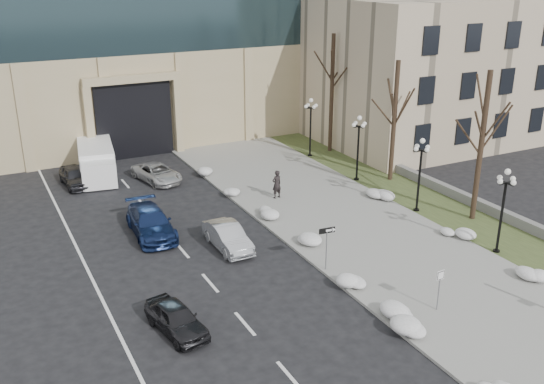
{
  "coord_description": "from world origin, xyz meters",
  "views": [
    {
      "loc": [
        -15.71,
        -14.37,
        14.44
      ],
      "look_at": [
        -2.35,
        11.5,
        3.5
      ],
      "focal_mm": 40.0,
      "sensor_mm": 36.0,
      "label": 1
    }
  ],
  "objects_px": {
    "car_c": "(151,223)",
    "one_way_sign": "(330,235)",
    "car_e": "(75,176)",
    "box_truck": "(97,162)",
    "pedestrian": "(277,184)",
    "lamppost_a": "(504,200)",
    "lamppost_d": "(311,120)",
    "car_d": "(157,173)",
    "lamppost_c": "(358,139)",
    "car_a": "(176,319)",
    "car_b": "(228,237)",
    "lamppost_b": "(420,165)",
    "keep_sign": "(440,282)"
  },
  "relations": [
    {
      "from": "keep_sign",
      "to": "lamppost_d",
      "type": "relative_size",
      "value": 0.43
    },
    {
      "from": "keep_sign",
      "to": "lamppost_c",
      "type": "xyz_separation_m",
      "value": [
        6.83,
        16.05,
        1.56
      ]
    },
    {
      "from": "car_b",
      "to": "lamppost_b",
      "type": "bearing_deg",
      "value": -3.48
    },
    {
      "from": "one_way_sign",
      "to": "car_e",
      "type": "bearing_deg",
      "value": 121.18
    },
    {
      "from": "lamppost_c",
      "to": "lamppost_d",
      "type": "height_order",
      "value": "same"
    },
    {
      "from": "car_d",
      "to": "one_way_sign",
      "type": "xyz_separation_m",
      "value": [
        3.57,
        -17.09,
        1.36
      ]
    },
    {
      "from": "lamppost_c",
      "to": "lamppost_d",
      "type": "bearing_deg",
      "value": 90.0
    },
    {
      "from": "box_truck",
      "to": "keep_sign",
      "type": "bearing_deg",
      "value": -60.96
    },
    {
      "from": "car_e",
      "to": "lamppost_d",
      "type": "bearing_deg",
      "value": -8.73
    },
    {
      "from": "car_e",
      "to": "lamppost_c",
      "type": "relative_size",
      "value": 0.84
    },
    {
      "from": "car_d",
      "to": "lamppost_a",
      "type": "bearing_deg",
      "value": -69.64
    },
    {
      "from": "car_b",
      "to": "one_way_sign",
      "type": "xyz_separation_m",
      "value": [
        3.43,
        -4.75,
        1.31
      ]
    },
    {
      "from": "lamppost_b",
      "to": "lamppost_c",
      "type": "distance_m",
      "value": 6.5
    },
    {
      "from": "pedestrian",
      "to": "lamppost_b",
      "type": "relative_size",
      "value": 0.4
    },
    {
      "from": "car_b",
      "to": "lamppost_a",
      "type": "bearing_deg",
      "value": -30.3
    },
    {
      "from": "car_c",
      "to": "car_e",
      "type": "bearing_deg",
      "value": 105.4
    },
    {
      "from": "pedestrian",
      "to": "lamppost_d",
      "type": "xyz_separation_m",
      "value": [
        6.74,
        7.1,
        2.01
      ]
    },
    {
      "from": "pedestrian",
      "to": "lamppost_b",
      "type": "height_order",
      "value": "lamppost_b"
    },
    {
      "from": "car_c",
      "to": "one_way_sign",
      "type": "height_order",
      "value": "one_way_sign"
    },
    {
      "from": "lamppost_a",
      "to": "lamppost_c",
      "type": "xyz_separation_m",
      "value": [
        0.0,
        13.0,
        0.0
      ]
    },
    {
      "from": "lamppost_a",
      "to": "lamppost_d",
      "type": "relative_size",
      "value": 1.0
    },
    {
      "from": "lamppost_c",
      "to": "car_c",
      "type": "bearing_deg",
      "value": -171.89
    },
    {
      "from": "car_e",
      "to": "lamppost_a",
      "type": "xyz_separation_m",
      "value": [
        17.96,
        -21.2,
        2.39
      ]
    },
    {
      "from": "car_a",
      "to": "car_c",
      "type": "bearing_deg",
      "value": 69.22
    },
    {
      "from": "car_a",
      "to": "lamppost_d",
      "type": "height_order",
      "value": "lamppost_d"
    },
    {
      "from": "car_a",
      "to": "car_d",
      "type": "height_order",
      "value": "car_d"
    },
    {
      "from": "one_way_sign",
      "to": "pedestrian",
      "type": "bearing_deg",
      "value": 82.81
    },
    {
      "from": "lamppost_b",
      "to": "lamppost_d",
      "type": "xyz_separation_m",
      "value": [
        0.0,
        13.0,
        0.0
      ]
    },
    {
      "from": "car_b",
      "to": "lamppost_d",
      "type": "relative_size",
      "value": 0.86
    },
    {
      "from": "lamppost_c",
      "to": "box_truck",
      "type": "bearing_deg",
      "value": 149.19
    },
    {
      "from": "car_c",
      "to": "car_e",
      "type": "relative_size",
      "value": 1.3
    },
    {
      "from": "car_d",
      "to": "box_truck",
      "type": "xyz_separation_m",
      "value": [
        -3.49,
        3.12,
        0.43
      ]
    },
    {
      "from": "pedestrian",
      "to": "lamppost_c",
      "type": "xyz_separation_m",
      "value": [
        6.74,
        0.6,
        2.01
      ]
    },
    {
      "from": "car_e",
      "to": "lamppost_c",
      "type": "bearing_deg",
      "value": -27.87
    },
    {
      "from": "car_c",
      "to": "box_truck",
      "type": "relative_size",
      "value": 0.72
    },
    {
      "from": "lamppost_a",
      "to": "lamppost_b",
      "type": "height_order",
      "value": "same"
    },
    {
      "from": "car_c",
      "to": "car_d",
      "type": "relative_size",
      "value": 1.15
    },
    {
      "from": "one_way_sign",
      "to": "car_a",
      "type": "bearing_deg",
      "value": -163.42
    },
    {
      "from": "car_e",
      "to": "lamppost_b",
      "type": "xyz_separation_m",
      "value": [
        17.96,
        -14.7,
        2.39
      ]
    },
    {
      "from": "lamppost_b",
      "to": "pedestrian",
      "type": "bearing_deg",
      "value": 138.83
    },
    {
      "from": "keep_sign",
      "to": "lamppost_c",
      "type": "distance_m",
      "value": 17.51
    },
    {
      "from": "pedestrian",
      "to": "box_truck",
      "type": "relative_size",
      "value": 0.26
    },
    {
      "from": "car_b",
      "to": "lamppost_c",
      "type": "xyz_separation_m",
      "value": [
        12.49,
        5.85,
        2.4
      ]
    },
    {
      "from": "one_way_sign",
      "to": "lamppost_b",
      "type": "bearing_deg",
      "value": 30.19
    },
    {
      "from": "car_c",
      "to": "box_truck",
      "type": "bearing_deg",
      "value": 95.17
    },
    {
      "from": "car_d",
      "to": "keep_sign",
      "type": "height_order",
      "value": "keep_sign"
    },
    {
      "from": "car_e",
      "to": "box_truck",
      "type": "height_order",
      "value": "box_truck"
    },
    {
      "from": "car_d",
      "to": "car_a",
      "type": "bearing_deg",
      "value": -117.4
    },
    {
      "from": "car_e",
      "to": "lamppost_a",
      "type": "distance_m",
      "value": 27.89
    },
    {
      "from": "car_d",
      "to": "lamppost_b",
      "type": "relative_size",
      "value": 0.95
    }
  ]
}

